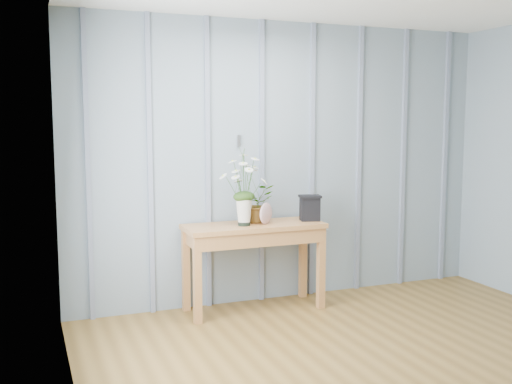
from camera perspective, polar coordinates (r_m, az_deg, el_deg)
name	(u,v)px	position (r m, az deg, el deg)	size (l,w,h in m)	color
room_shell	(367,68)	(4.27, 10.53, 11.55)	(4.00, 4.50, 2.50)	#8394A1
sideboard	(254,237)	(5.13, -0.20, -4.31)	(1.20, 0.45, 0.75)	#A96F39
daisy_vase	(244,179)	(4.98, -1.16, 1.28)	(0.45, 0.34, 0.63)	black
spider_plant	(256,203)	(5.17, -0.03, -1.09)	(0.30, 0.26, 0.33)	#1D3B11
felt_disc_vessel	(266,213)	(5.08, 0.95, -2.05)	(0.19, 0.05, 0.19)	#904659
carved_box	(310,208)	(5.28, 5.15, -1.49)	(0.21, 0.18, 0.23)	black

